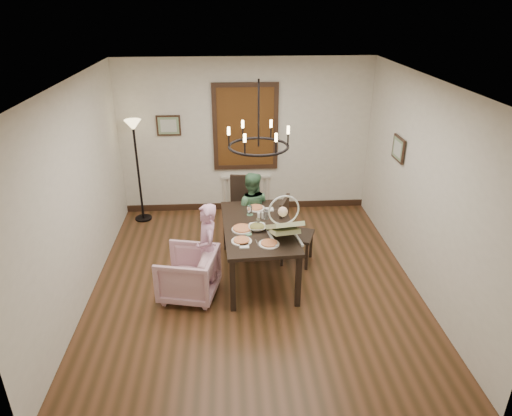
{
  "coord_description": "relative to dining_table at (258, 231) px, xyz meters",
  "views": [
    {
      "loc": [
        -0.32,
        -5.46,
        3.71
      ],
      "look_at": [
        0.04,
        0.24,
        1.05
      ],
      "focal_mm": 32.0,
      "sensor_mm": 36.0,
      "label": 1
    }
  ],
  "objects": [
    {
      "name": "elderly_woman",
      "position": [
        -0.7,
        -0.34,
        -0.18
      ],
      "size": [
        0.34,
        0.44,
        1.07
      ],
      "primitive_type": "imported",
      "rotation": [
        0.0,
        0.0,
        -1.35
      ],
      "color": "#D395B6",
      "rests_on": "room_shell"
    },
    {
      "name": "chandelier",
      "position": [
        -0.0,
        -0.0,
        1.23
      ],
      "size": [
        0.8,
        0.8,
        0.04
      ],
      "primitive_type": "torus",
      "color": "black",
      "rests_on": "room_shell"
    },
    {
      "name": "drinking_glass",
      "position": [
        -0.01,
        -0.07,
        0.15
      ],
      "size": [
        0.07,
        0.07,
        0.13
      ],
      "primitive_type": "cylinder",
      "color": "silver",
      "rests_on": "dining_table"
    },
    {
      "name": "picture_right",
      "position": [
        2.14,
        0.71,
        0.93
      ],
      "size": [
        0.03,
        0.42,
        0.36
      ],
      "primitive_type": "cube",
      "rotation": [
        0.0,
        0.0,
        1.57
      ],
      "color": "black",
      "rests_on": "room_shell"
    },
    {
      "name": "radiator",
      "position": [
        -0.07,
        2.29,
        -0.37
      ],
      "size": [
        0.92,
        0.12,
        0.62
      ],
      "primitive_type": null,
      "color": "silver",
      "rests_on": "room_shell"
    },
    {
      "name": "baby_bouncer",
      "position": [
        0.31,
        -0.37,
        0.29
      ],
      "size": [
        0.54,
        0.68,
        0.4
      ],
      "primitive_type": null,
      "rotation": [
        0.0,
        0.0,
        0.17
      ],
      "color": "#BDC98B",
      "rests_on": "dining_table"
    },
    {
      "name": "salad_bowl",
      "position": [
        -0.03,
        -0.13,
        0.12
      ],
      "size": [
        0.29,
        0.29,
        0.07
      ],
      "primitive_type": "imported",
      "color": "white",
      "rests_on": "dining_table"
    },
    {
      "name": "chair_right",
      "position": [
        0.61,
        0.32,
        -0.2
      ],
      "size": [
        0.58,
        0.58,
        1.03
      ],
      "primitive_type": null,
      "rotation": [
        0.0,
        0.0,
        1.22
      ],
      "color": "black",
      "rests_on": "room_shell"
    },
    {
      "name": "chair_far",
      "position": [
        -0.17,
        1.15,
        -0.19
      ],
      "size": [
        0.52,
        0.52,
        1.05
      ],
      "primitive_type": null,
      "rotation": [
        0.0,
        0.0,
        -0.14
      ],
      "color": "black",
      "rests_on": "room_shell"
    },
    {
      "name": "armchair",
      "position": [
        -0.97,
        -0.45,
        -0.38
      ],
      "size": [
        0.88,
        0.87,
        0.67
      ],
      "primitive_type": "imported",
      "rotation": [
        0.0,
        0.0,
        -1.79
      ],
      "color": "#D5A3AF",
      "rests_on": "room_shell"
    },
    {
      "name": "window_blinds",
      "position": [
        -0.07,
        2.27,
        0.88
      ],
      "size": [
        1.0,
        0.03,
        1.4
      ],
      "primitive_type": "cube",
      "color": "brown",
      "rests_on": "room_shell"
    },
    {
      "name": "dining_table",
      "position": [
        0.0,
        0.0,
        0.0
      ],
      "size": [
        1.05,
        1.76,
        0.8
      ],
      "rotation": [
        0.0,
        0.0,
        0.05
      ],
      "color": "black",
      "rests_on": "room_shell"
    },
    {
      "name": "seated_man",
      "position": [
        -0.06,
        0.85,
        -0.19
      ],
      "size": [
        0.56,
        0.46,
        1.06
      ],
      "primitive_type": "imported",
      "rotation": [
        0.0,
        0.0,
        3.03
      ],
      "color": "#43724D",
      "rests_on": "room_shell"
    },
    {
      "name": "room_shell",
      "position": [
        -0.07,
        0.18,
        0.68
      ],
      "size": [
        4.51,
        5.0,
        2.81
      ],
      "color": "brown",
      "rests_on": "ground"
    },
    {
      "name": "pizza_platter",
      "position": [
        -0.23,
        -0.13,
        0.11
      ],
      "size": [
        0.29,
        0.29,
        0.04
      ],
      "primitive_type": "cylinder",
      "color": "tan",
      "rests_on": "dining_table"
    },
    {
      "name": "floor_lamp",
      "position": [
        -1.97,
        1.96,
        0.18
      ],
      "size": [
        0.3,
        0.3,
        1.8
      ],
      "primitive_type": null,
      "color": "black",
      "rests_on": "room_shell"
    },
    {
      "name": "picture_back",
      "position": [
        -1.42,
        2.28,
        0.93
      ],
      "size": [
        0.42,
        0.03,
        0.36
      ],
      "primitive_type": "cube",
      "color": "black",
      "rests_on": "room_shell"
    }
  ]
}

